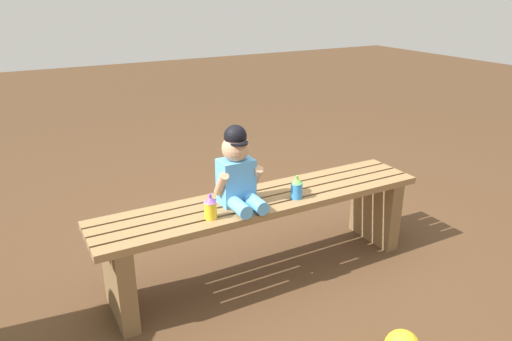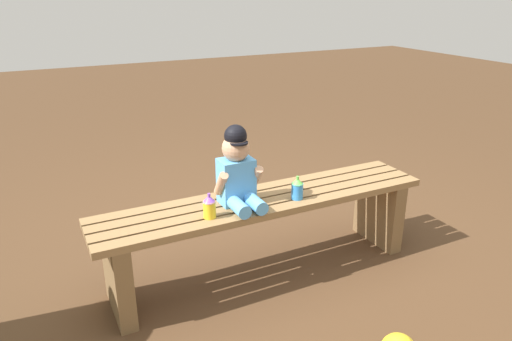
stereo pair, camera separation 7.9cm
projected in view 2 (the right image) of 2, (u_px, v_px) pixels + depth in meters
The scene contains 5 objects.
ground_plane at pixel (264, 272), 2.64m from camera, with size 16.00×16.00×0.00m, color #4C331E.
park_bench at pixel (265, 221), 2.53m from camera, with size 1.79×0.36×0.45m.
child_figure at pixel (238, 171), 2.35m from camera, with size 0.23×0.27×0.40m.
sippy_cup_left at pixel (209, 206), 2.25m from camera, with size 0.06×0.06×0.12m.
sippy_cup_right at pixel (297, 188), 2.45m from camera, with size 0.06×0.06×0.12m.
Camera 2 is at (-1.06, -2.00, 1.47)m, focal length 33.63 mm.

